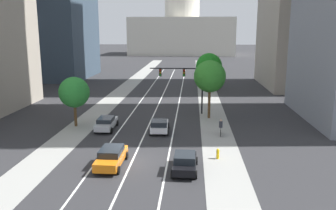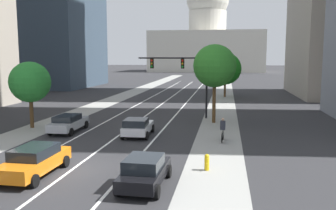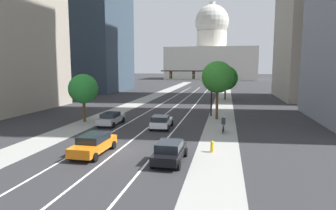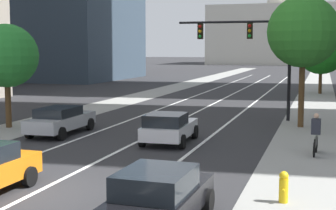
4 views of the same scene
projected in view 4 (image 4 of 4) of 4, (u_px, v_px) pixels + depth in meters
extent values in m
plane|color=#2B2B2D|center=(242.00, 90.00, 53.14)|extent=(400.00, 400.00, 0.00)
cube|color=gray|center=(159.00, 92.00, 50.63)|extent=(3.36, 130.00, 0.01)
cube|color=gray|center=(316.00, 96.00, 46.15)|extent=(3.36, 130.00, 0.01)
cube|color=white|center=(175.00, 103.00, 39.77)|extent=(0.16, 90.00, 0.01)
cube|color=white|center=(212.00, 105.00, 38.90)|extent=(0.16, 90.00, 0.01)
cube|color=white|center=(250.00, 106.00, 38.02)|extent=(0.16, 90.00, 0.01)
cube|color=beige|center=(294.00, 36.00, 140.65)|extent=(44.68, 27.94, 15.94)
cube|color=silver|center=(170.00, 129.00, 23.15)|extent=(1.98, 4.09, 0.59)
cube|color=black|center=(166.00, 120.00, 22.37)|extent=(1.74, 1.98, 0.53)
cylinder|color=black|center=(159.00, 130.00, 24.72)|extent=(0.25, 0.65, 0.64)
cylinder|color=black|center=(195.00, 132.00, 24.27)|extent=(0.25, 0.65, 0.64)
cylinder|color=black|center=(142.00, 140.00, 22.10)|extent=(0.25, 0.65, 0.64)
cylinder|color=black|center=(182.00, 142.00, 21.64)|extent=(0.25, 0.65, 0.64)
cube|color=#B2B5BA|center=(61.00, 122.00, 25.43)|extent=(1.78, 4.67, 0.63)
cube|color=black|center=(59.00, 112.00, 25.13)|extent=(1.61, 2.36, 0.45)
cylinder|color=black|center=(61.00, 123.00, 27.21)|extent=(0.23, 0.64, 0.64)
cylinder|color=black|center=(90.00, 124.00, 26.73)|extent=(0.23, 0.64, 0.64)
cylinder|color=black|center=(30.00, 132.00, 24.19)|extent=(0.23, 0.64, 0.64)
cylinder|color=black|center=(61.00, 134.00, 23.72)|extent=(0.23, 0.64, 0.64)
cylinder|color=black|center=(29.00, 177.00, 15.76)|extent=(0.23, 0.64, 0.64)
cube|color=black|center=(159.00, 202.00, 12.15)|extent=(1.83, 4.24, 0.58)
cube|color=black|center=(156.00, 182.00, 11.88)|extent=(1.65, 2.10, 0.57)
cylinder|color=black|center=(147.00, 195.00, 13.81)|extent=(0.23, 0.64, 0.64)
cylinder|color=black|center=(208.00, 201.00, 13.26)|extent=(0.23, 0.64, 0.64)
cylinder|color=black|center=(289.00, 65.00, 29.78)|extent=(0.20, 0.20, 6.73)
cylinder|color=black|center=(233.00, 22.00, 30.49)|extent=(6.82, 0.14, 0.14)
cube|color=black|center=(250.00, 31.00, 30.26)|extent=(0.32, 0.28, 0.96)
sphere|color=red|center=(250.00, 26.00, 30.08)|extent=(0.20, 0.20, 0.20)
sphere|color=orange|center=(250.00, 31.00, 30.11)|extent=(0.20, 0.20, 0.20)
sphere|color=green|center=(249.00, 36.00, 30.15)|extent=(0.20, 0.20, 0.20)
cube|color=black|center=(200.00, 31.00, 31.16)|extent=(0.32, 0.28, 0.96)
sphere|color=red|center=(200.00, 26.00, 30.98)|extent=(0.20, 0.20, 0.20)
sphere|color=orange|center=(200.00, 31.00, 31.01)|extent=(0.20, 0.20, 0.20)
sphere|color=green|center=(200.00, 36.00, 31.05)|extent=(0.20, 0.20, 0.20)
cylinder|color=yellow|center=(284.00, 191.00, 14.08)|extent=(0.26, 0.26, 0.70)
sphere|color=yellow|center=(284.00, 176.00, 14.03)|extent=(0.26, 0.26, 0.26)
cylinder|color=yellow|center=(283.00, 191.00, 13.92)|extent=(0.10, 0.12, 0.10)
cylinder|color=black|center=(314.00, 149.00, 19.98)|extent=(0.10, 0.66, 0.66)
cylinder|color=black|center=(317.00, 145.00, 20.94)|extent=(0.10, 0.66, 0.66)
cube|color=black|center=(316.00, 142.00, 20.44)|extent=(0.13, 1.00, 0.36)
cube|color=#262833|center=(316.00, 127.00, 20.32)|extent=(0.38, 0.30, 0.64)
sphere|color=tan|center=(316.00, 116.00, 20.34)|extent=(0.22, 0.22, 0.22)
cylinder|color=#51381E|center=(301.00, 92.00, 27.54)|extent=(0.32, 0.32, 3.87)
sphere|color=#2E7B27|center=(303.00, 32.00, 27.17)|extent=(3.91, 3.91, 3.91)
cylinder|color=#51381E|center=(320.00, 80.00, 48.19)|extent=(0.32, 0.32, 2.60)
sphere|color=#1C791C|center=(321.00, 49.00, 47.86)|extent=(4.79, 4.79, 4.79)
cylinder|color=#51381E|center=(8.00, 103.00, 27.47)|extent=(0.32, 0.32, 2.73)
sphere|color=#277C2E|center=(6.00, 56.00, 27.18)|extent=(3.45, 3.45, 3.45)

